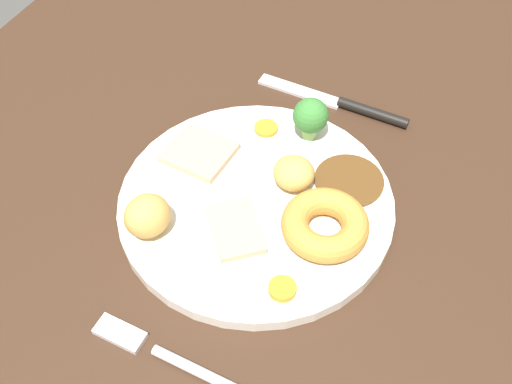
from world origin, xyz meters
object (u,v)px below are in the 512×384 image
at_px(knife, 346,105).
at_px(roast_potato_left, 294,173).
at_px(meat_slice_main, 236,229).
at_px(roast_potato_right, 147,216).
at_px(meat_slice_under, 199,152).
at_px(yorkshire_pudding, 325,225).
at_px(broccoli_floret, 311,117).
at_px(carrot_coin_back, 266,128).
at_px(dinner_plate, 256,203).
at_px(fork, 168,356).
at_px(carrot_coin_front, 282,289).

bearing_deg(knife, roast_potato_left, 89.80).
height_order(meat_slice_main, knife, meat_slice_main).
distance_m(roast_potato_right, knife, 0.28).
bearing_deg(meat_slice_main, meat_slice_under, 45.58).
xyz_separation_m(meat_slice_under, yorkshire_pudding, (-0.04, -0.16, 0.01)).
relative_size(broccoli_floret, knife, 0.27).
bearing_deg(carrot_coin_back, dinner_plate, -163.20).
height_order(carrot_coin_back, knife, carrot_coin_back).
distance_m(meat_slice_main, carrot_coin_back, 0.14).
bearing_deg(dinner_plate, broccoli_floret, -9.85).
distance_m(yorkshire_pudding, roast_potato_left, 0.07).
xyz_separation_m(meat_slice_main, yorkshire_pudding, (0.03, -0.08, 0.01)).
relative_size(meat_slice_main, broccoli_floret, 1.34).
bearing_deg(fork, broccoli_floret, -91.31).
bearing_deg(roast_potato_left, meat_slice_main, 159.79).
bearing_deg(dinner_plate, carrot_coin_front, -144.30).
height_order(meat_slice_under, carrot_coin_front, meat_slice_under).
bearing_deg(roast_potato_right, meat_slice_under, 0.44).
bearing_deg(yorkshire_pudding, meat_slice_main, 111.91).
xyz_separation_m(roast_potato_right, carrot_coin_front, (-0.01, -0.14, -0.02)).
relative_size(meat_slice_main, roast_potato_left, 1.54).
height_order(meat_slice_main, yorkshire_pudding, yorkshire_pudding).
bearing_deg(carrot_coin_front, dinner_plate, 35.70).
bearing_deg(roast_potato_right, fork, -144.27).
bearing_deg(carrot_coin_back, broccoli_floret, -78.53).
bearing_deg(meat_slice_main, carrot_coin_front, -123.57).
xyz_separation_m(carrot_coin_front, fork, (-0.09, 0.07, -0.01)).
distance_m(meat_slice_under, yorkshire_pudding, 0.16).
height_order(dinner_plate, broccoli_floret, broccoli_floret).
distance_m(roast_potato_right, carrot_coin_back, 0.18).
bearing_deg(dinner_plate, meat_slice_under, 68.51).
relative_size(roast_potato_left, fork, 0.28).
distance_m(roast_potato_left, fork, 0.22).
relative_size(meat_slice_main, roast_potato_right, 1.44).
height_order(dinner_plate, roast_potato_right, roast_potato_right).
bearing_deg(roast_potato_right, carrot_coin_back, -16.38).
xyz_separation_m(dinner_plate, meat_slice_under, (0.03, 0.08, 0.01)).
bearing_deg(roast_potato_right, knife, -24.53).
distance_m(roast_potato_right, carrot_coin_front, 0.14).
bearing_deg(roast_potato_left, yorkshire_pudding, -133.60).
bearing_deg(broccoli_floret, dinner_plate, 170.15).
bearing_deg(meat_slice_under, dinner_plate, -111.49).
bearing_deg(meat_slice_under, meat_slice_main, -134.42).
bearing_deg(roast_potato_right, meat_slice_main, -68.81).
relative_size(dinner_plate, meat_slice_main, 4.20).
height_order(roast_potato_left, knife, roast_potato_left).
height_order(broccoli_floret, knife, broccoli_floret).
height_order(fork, knife, knife).
bearing_deg(meat_slice_main, fork, 179.15).
relative_size(carrot_coin_front, carrot_coin_back, 0.96).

